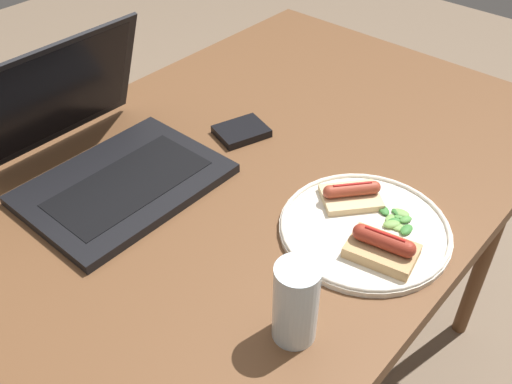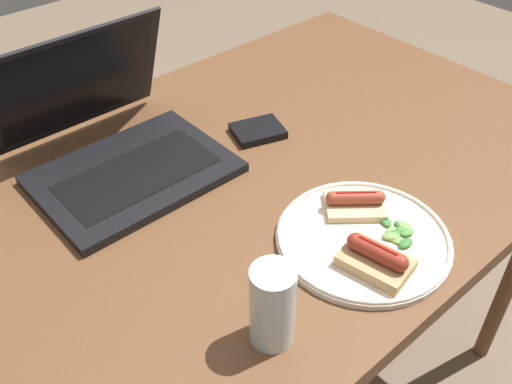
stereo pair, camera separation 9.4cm
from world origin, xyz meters
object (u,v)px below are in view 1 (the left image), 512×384
plate (365,228)px  external_drive (241,131)px  drinking_glass (296,303)px  laptop (104,158)px

plate → external_drive: 0.36m
external_drive → drinking_glass: bearing=-111.0°
laptop → drinking_glass: (-0.05, -0.48, 0.02)m
laptop → external_drive: bearing=-19.1°
laptop → external_drive: laptop is taller
laptop → drinking_glass: size_ratio=2.67×
plate → external_drive: size_ratio=2.37×
laptop → external_drive: (0.27, -0.09, -0.04)m
laptop → external_drive: size_ratio=2.88×
laptop → plate: laptop is taller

